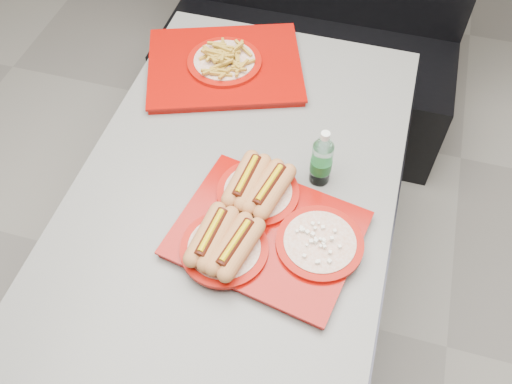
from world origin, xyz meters
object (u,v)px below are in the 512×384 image
(booth_bench, at_px, (309,43))
(water_bottle, at_px, (322,160))
(diner_table, at_px, (239,212))
(tray_far, at_px, (225,63))
(tray_near, at_px, (261,226))

(booth_bench, xyz_separation_m, water_bottle, (0.22, -1.03, 0.43))
(diner_table, height_order, booth_bench, booth_bench)
(booth_bench, height_order, tray_far, booth_bench)
(tray_near, bearing_deg, diner_table, 125.86)
(tray_far, bearing_deg, booth_bench, 74.97)
(water_bottle, bearing_deg, tray_far, 137.26)
(tray_far, relative_size, water_bottle, 3.19)
(booth_bench, relative_size, tray_far, 2.20)
(diner_table, relative_size, water_bottle, 7.36)
(tray_near, bearing_deg, booth_bench, 95.19)
(diner_table, bearing_deg, tray_near, -54.14)
(diner_table, distance_m, water_bottle, 0.34)
(booth_bench, height_order, water_bottle, booth_bench)
(diner_table, relative_size, tray_far, 2.31)
(booth_bench, bearing_deg, diner_table, -90.00)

